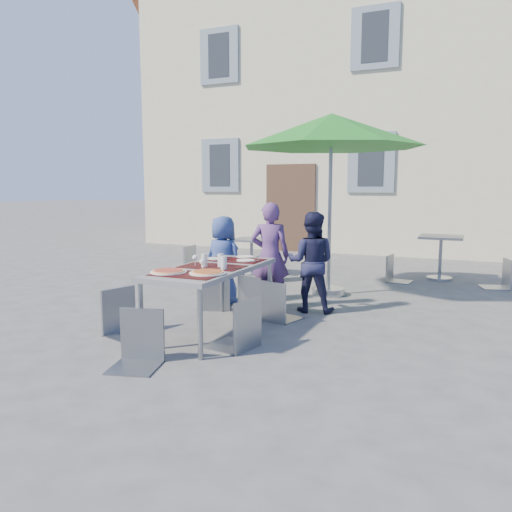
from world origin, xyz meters
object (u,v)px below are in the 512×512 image
at_px(child_0, 223,260).
at_px(cafe_table_1, 441,249).
at_px(child_2, 311,262).
at_px(pizza_near_right, 207,272).
at_px(chair_3, 123,284).
at_px(chair_5, 137,305).
at_px(chair_4, 239,292).
at_px(bg_chair_r_0, 269,247).
at_px(chair_0, 215,270).
at_px(patio_umbrella, 331,132).
at_px(bg_chair_r_1, 502,256).
at_px(pizza_near_left, 168,271).
at_px(chair_2, 277,276).
at_px(cafe_table_0, 252,251).
at_px(bg_chair_l_0, 194,243).
at_px(chair_1, 255,271).
at_px(child_1, 270,256).
at_px(bg_chair_l_1, 396,253).
at_px(dining_table, 212,271).

xyz_separation_m(child_0, cafe_table_1, (2.69, 3.16, -0.07)).
bearing_deg(child_2, pizza_near_right, 63.63).
xyz_separation_m(chair_3, chair_5, (0.73, -0.71, -0.01)).
bearing_deg(chair_4, bg_chair_r_0, 107.84).
bearing_deg(bg_chair_r_0, chair_0, -86.46).
bearing_deg(patio_umbrella, chair_0, -127.18).
bearing_deg(bg_chair_r_1, child_2, -131.29).
relative_size(pizza_near_left, chair_2, 0.40).
distance_m(pizza_near_right, cafe_table_0, 4.28).
bearing_deg(bg_chair_l_0, pizza_near_left, -62.56).
height_order(chair_1, chair_3, chair_3).
relative_size(pizza_near_right, cafe_table_0, 0.56).
height_order(patio_umbrella, bg_chair_l_0, patio_umbrella).
relative_size(child_0, bg_chair_r_0, 1.24).
height_order(child_0, chair_0, child_0).
distance_m(chair_1, cafe_table_0, 2.89).
distance_m(child_1, bg_chair_r_0, 2.01).
relative_size(chair_1, bg_chair_l_1, 1.08).
relative_size(chair_1, chair_3, 0.96).
height_order(pizza_near_right, bg_chair_l_1, bg_chair_l_1).
bearing_deg(chair_4, chair_3, -176.86).
relative_size(chair_1, chair_4, 0.95).
bearing_deg(cafe_table_0, dining_table, -72.35).
relative_size(dining_table, bg_chair_r_1, 2.03).
bearing_deg(chair_1, cafe_table_1, 59.59).
height_order(child_0, bg_chair_l_1, child_0).
relative_size(chair_2, bg_chair_l_1, 1.09).
height_order(chair_4, bg_chair_l_0, chair_4).
bearing_deg(bg_chair_l_1, child_0, -126.94).
height_order(child_2, chair_4, child_2).
height_order(dining_table, bg_chair_l_1, bg_chair_l_1).
distance_m(chair_0, bg_chair_l_0, 3.04).
bearing_deg(chair_0, bg_chair_l_1, 57.84).
relative_size(dining_table, cafe_table_1, 2.37).
distance_m(child_2, chair_0, 1.28).
bearing_deg(child_0, chair_1, 162.49).
distance_m(child_0, child_1, 0.72).
xyz_separation_m(bg_chair_l_0, cafe_table_1, (4.39, 1.10, -0.02)).
distance_m(chair_2, chair_3, 1.82).
bearing_deg(bg_chair_r_1, child_1, -136.79).
distance_m(child_0, chair_2, 1.20).
bearing_deg(chair_2, chair_3, -137.58).
bearing_deg(pizza_near_right, child_2, 73.36).
height_order(chair_1, bg_chair_l_0, bg_chair_l_0).
height_order(pizza_near_right, child_0, child_0).
bearing_deg(child_1, pizza_near_right, 77.20).
xyz_separation_m(patio_umbrella, bg_chair_l_1, (0.77, 1.53, -1.92)).
bearing_deg(chair_0, bg_chair_l_0, 125.95).
bearing_deg(patio_umbrella, chair_2, -95.95).
xyz_separation_m(chair_4, cafe_table_1, (1.60, 4.90, -0.04)).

